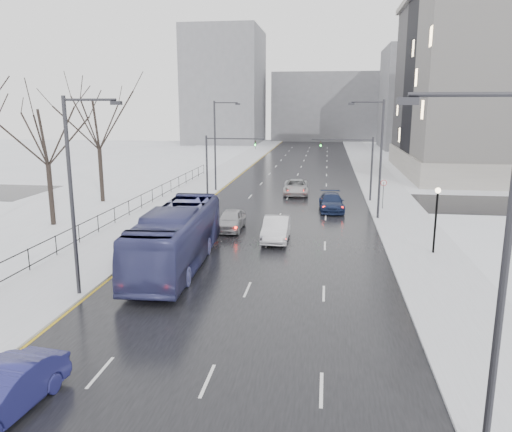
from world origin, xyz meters
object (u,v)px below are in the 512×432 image
at_px(streetlight_l_near, 75,188).
at_px(sedan_right_far, 331,202).
at_px(tree_park_d, 54,226).
at_px(mast_signal_left, 217,159).
at_px(mast_signal_right, 361,161).
at_px(streetlight_r_near, 495,267).
at_px(streetlight_l_far, 217,141).
at_px(streetlight_r_mid, 378,154).
at_px(sedan_right_near, 276,229).
at_px(tree_park_e, 103,202).
at_px(bus, 177,237).
at_px(sedan_left_near, 3,393).
at_px(no_uturn_sign, 384,186).
at_px(lamppost_r_mid, 436,211).
at_px(sedan_center_near, 231,220).
at_px(sedan_right_cross, 296,187).

relative_size(streetlight_l_near, sedan_right_far, 1.87).
relative_size(tree_park_d, mast_signal_left, 1.92).
distance_m(streetlight_l_near, mast_signal_right, 32.03).
xyz_separation_m(streetlight_r_near, streetlight_l_far, (-16.33, 42.00, 0.00)).
xyz_separation_m(tree_park_d, streetlight_r_mid, (25.97, 6.00, 5.62)).
bearing_deg(sedan_right_near, tree_park_e, 146.85).
bearing_deg(bus, sedan_left_near, -96.57).
bearing_deg(no_uturn_sign, lamppost_r_mid, -82.67).
relative_size(mast_signal_right, mast_signal_left, 1.00).
distance_m(mast_signal_right, sedan_right_far, 6.60).
xyz_separation_m(streetlight_l_near, mast_signal_left, (0.84, 28.00, -1.51)).
bearing_deg(sedan_center_near, bus, -98.83).
distance_m(no_uturn_sign, sedan_center_near, 15.72).
relative_size(tree_park_d, mast_signal_right, 1.92).
height_order(mast_signal_right, mast_signal_left, same).
height_order(mast_signal_right, sedan_right_cross, mast_signal_right).
xyz_separation_m(mast_signal_right, no_uturn_sign, (1.87, -4.00, -1.81)).
bearing_deg(sedan_right_far, no_uturn_sign, 8.60).
height_order(lamppost_r_mid, mast_signal_left, mast_signal_left).
distance_m(tree_park_d, bus, 15.74).
distance_m(streetlight_l_near, bus, 7.34).
height_order(streetlight_l_far, bus, streetlight_l_far).
bearing_deg(sedan_right_near, mast_signal_left, 115.57).
distance_m(mast_signal_left, bus, 22.93).
height_order(mast_signal_left, sedan_right_near, mast_signal_left).
relative_size(sedan_left_near, sedan_center_near, 1.02).
relative_size(mast_signal_left, sedan_right_near, 1.28).
xyz_separation_m(streetlight_r_mid, mast_signal_left, (-15.49, 8.00, -1.51)).
height_order(streetlight_l_near, lamppost_r_mid, streetlight_l_near).
bearing_deg(streetlight_r_near, no_uturn_sign, 88.26).
xyz_separation_m(streetlight_r_mid, lamppost_r_mid, (2.83, -10.00, -2.67)).
bearing_deg(sedan_center_near, mast_signal_left, 107.22).
xyz_separation_m(streetlight_l_near, lamppost_r_mid, (19.17, 10.00, -2.67)).
bearing_deg(no_uturn_sign, mast_signal_right, 115.11).
relative_size(tree_park_e, sedan_right_near, 2.65).
relative_size(tree_park_d, tree_park_e, 0.93).
relative_size(streetlight_l_near, sedan_center_near, 2.15).
relative_size(tree_park_e, no_uturn_sign, 5.00).
distance_m(lamppost_r_mid, bus, 16.51).
relative_size(streetlight_r_near, bus, 0.77).
height_order(tree_park_d, tree_park_e, tree_park_e).
bearing_deg(streetlight_l_near, tree_park_e, 112.69).
height_order(streetlight_r_near, no_uturn_sign, streetlight_r_near).
height_order(bus, sedan_right_cross, bus).
xyz_separation_m(streetlight_l_near, sedan_right_near, (8.67, 12.06, -4.74)).
xyz_separation_m(streetlight_r_near, mast_signal_left, (-15.49, 38.00, -1.51)).
bearing_deg(mast_signal_left, sedan_right_far, -22.82).
bearing_deg(streetlight_l_far, no_uturn_sign, -24.73).
height_order(tree_park_d, streetlight_l_far, streetlight_l_far).
xyz_separation_m(lamppost_r_mid, mast_signal_right, (-3.67, 18.00, 1.16)).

